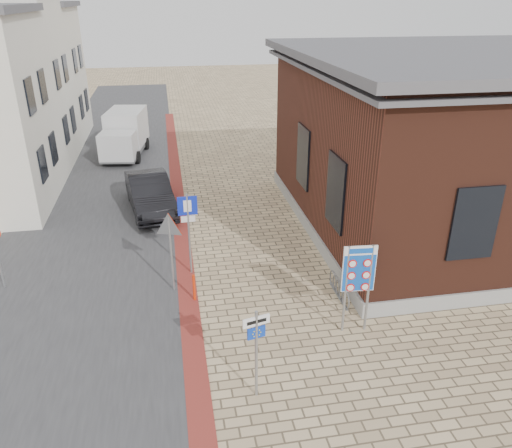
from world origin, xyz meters
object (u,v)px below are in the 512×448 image
object	(u,v)px
bollard	(194,288)
box_truck	(125,134)
parking_sign	(188,220)
sedan	(150,193)
border_sign	(359,271)
essen_sign	(256,341)

from	to	relation	value
bollard	box_truck	bearing A→B (deg)	100.13
bollard	parking_sign	bearing A→B (deg)	90.00
sedan	border_sign	distance (m)	11.41
essen_sign	parking_sign	size ratio (longest dim) A/B	0.82
essen_sign	bollard	bearing A→B (deg)	91.81
border_sign	essen_sign	size ratio (longest dim) A/B	1.13
parking_sign	sedan	bearing A→B (deg)	101.55
bollard	border_sign	bearing A→B (deg)	-28.14
box_truck	parking_sign	xyz separation A→B (m)	(2.89, -14.45, 0.68)
border_sign	essen_sign	distance (m)	3.74
box_truck	bollard	bearing A→B (deg)	-71.09
border_sign	essen_sign	world-z (taller)	border_sign
box_truck	bollard	world-z (taller)	box_truck
essen_sign	parking_sign	world-z (taller)	parking_sign
box_truck	essen_sign	xyz separation A→B (m)	(4.04, -20.45, 0.24)
border_sign	bollard	xyz separation A→B (m)	(-4.30, 2.30, -1.45)
sedan	bollard	distance (m)	7.66
box_truck	bollard	size ratio (longest dim) A/B	5.65
box_truck	essen_sign	distance (m)	20.85
border_sign	bollard	distance (m)	5.09
bollard	sedan	bearing A→B (deg)	100.54
sedan	border_sign	world-z (taller)	border_sign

